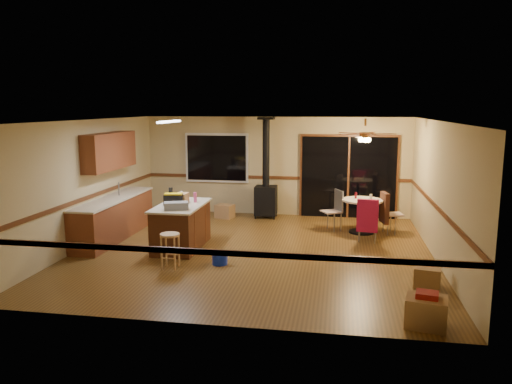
% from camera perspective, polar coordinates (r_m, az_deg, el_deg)
% --- Properties ---
extents(floor, '(7.00, 7.00, 0.00)m').
position_cam_1_polar(floor, '(10.11, -0.28, -6.72)').
color(floor, brown).
rests_on(floor, ground).
extents(ceiling, '(7.00, 7.00, 0.00)m').
position_cam_1_polar(ceiling, '(9.69, -0.30, 8.18)').
color(ceiling, silver).
rests_on(ceiling, ground).
extents(wall_back, '(7.00, 0.00, 7.00)m').
position_cam_1_polar(wall_back, '(13.25, 2.29, 2.96)').
color(wall_back, tan).
rests_on(wall_back, ground).
extents(wall_front, '(7.00, 0.00, 7.00)m').
position_cam_1_polar(wall_front, '(6.46, -5.59, -4.34)').
color(wall_front, tan).
rests_on(wall_front, ground).
extents(wall_left, '(0.00, 7.00, 7.00)m').
position_cam_1_polar(wall_left, '(10.96, -18.63, 1.02)').
color(wall_left, tan).
rests_on(wall_left, ground).
extents(wall_right, '(0.00, 7.00, 7.00)m').
position_cam_1_polar(wall_right, '(9.85, 20.20, -0.00)').
color(wall_right, tan).
rests_on(wall_right, ground).
extents(chair_rail, '(7.00, 7.00, 0.08)m').
position_cam_1_polar(chair_rail, '(9.87, -0.29, -1.15)').
color(chair_rail, '#512A14').
rests_on(chair_rail, ground).
extents(window, '(1.72, 0.10, 1.32)m').
position_cam_1_polar(window, '(13.47, -4.52, 3.91)').
color(window, black).
rests_on(window, ground).
extents(sliding_door, '(2.52, 0.10, 2.10)m').
position_cam_1_polar(sliding_door, '(13.13, 10.51, 1.64)').
color(sliding_door, black).
rests_on(sliding_door, ground).
extents(lower_cabinets, '(0.60, 3.00, 0.86)m').
position_cam_1_polar(lower_cabinets, '(11.42, -15.89, -2.94)').
color(lower_cabinets, brown).
rests_on(lower_cabinets, ground).
extents(countertop, '(0.64, 3.04, 0.04)m').
position_cam_1_polar(countertop, '(11.33, -16.00, -0.72)').
color(countertop, beige).
rests_on(countertop, lower_cabinets).
extents(upper_cabinets, '(0.35, 2.00, 0.80)m').
position_cam_1_polar(upper_cabinets, '(11.43, -16.37, 4.51)').
color(upper_cabinets, brown).
rests_on(upper_cabinets, ground).
extents(kitchen_island, '(0.88, 1.68, 0.90)m').
position_cam_1_polar(kitchen_island, '(10.34, -8.52, -3.85)').
color(kitchen_island, '#442111').
rests_on(kitchen_island, ground).
extents(wood_stove, '(0.55, 0.50, 2.52)m').
position_cam_1_polar(wood_stove, '(12.91, 1.14, 0.23)').
color(wood_stove, black).
rests_on(wood_stove, ground).
extents(ceiling_fan, '(0.24, 0.24, 0.55)m').
position_cam_1_polar(ceiling_fan, '(11.42, 12.34, 6.25)').
color(ceiling_fan, brown).
rests_on(ceiling_fan, ceiling).
extents(fluorescent_strip, '(0.10, 1.20, 0.04)m').
position_cam_1_polar(fluorescent_strip, '(10.44, -9.89, 7.93)').
color(fluorescent_strip, white).
rests_on(fluorescent_strip, ceiling).
extents(toolbox_grey, '(0.52, 0.39, 0.14)m').
position_cam_1_polar(toolbox_grey, '(9.76, -9.10, -1.57)').
color(toolbox_grey, slate).
rests_on(toolbox_grey, kitchen_island).
extents(toolbox_black, '(0.41, 0.26, 0.21)m').
position_cam_1_polar(toolbox_black, '(10.21, -9.40, -0.88)').
color(toolbox_black, black).
rests_on(toolbox_black, kitchen_island).
extents(toolbox_yellow_lid, '(0.37, 0.24, 0.03)m').
position_cam_1_polar(toolbox_yellow_lid, '(10.19, -9.42, -0.23)').
color(toolbox_yellow_lid, gold).
rests_on(toolbox_yellow_lid, toolbox_black).
extents(box_on_island, '(0.23, 0.32, 0.21)m').
position_cam_1_polar(box_on_island, '(10.37, -8.48, -0.70)').
color(box_on_island, olive).
rests_on(box_on_island, kitchen_island).
extents(bottle_dark, '(0.09, 0.09, 0.29)m').
position_cam_1_polar(bottle_dark, '(10.62, -9.71, -0.27)').
color(bottle_dark, black).
rests_on(bottle_dark, kitchen_island).
extents(bottle_pink, '(0.07, 0.07, 0.21)m').
position_cam_1_polar(bottle_pink, '(10.42, -6.97, -0.61)').
color(bottle_pink, '#D84C8C').
rests_on(bottle_pink, kitchen_island).
extents(bottle_white, '(0.07, 0.07, 0.18)m').
position_cam_1_polar(bottle_white, '(10.75, -8.49, -0.40)').
color(bottle_white, white).
rests_on(bottle_white, kitchen_island).
extents(bar_stool, '(0.44, 0.44, 0.64)m').
position_cam_1_polar(bar_stool, '(9.09, -9.78, -6.67)').
color(bar_stool, tan).
rests_on(bar_stool, floor).
extents(blue_bucket, '(0.34, 0.34, 0.24)m').
position_cam_1_polar(blue_bucket, '(9.27, -4.15, -7.54)').
color(blue_bucket, '#0E27C5').
rests_on(blue_bucket, floor).
extents(dining_table, '(0.92, 0.92, 0.78)m').
position_cam_1_polar(dining_table, '(11.64, 12.04, -2.03)').
color(dining_table, black).
rests_on(dining_table, ground).
extents(glass_red, '(0.06, 0.06, 0.14)m').
position_cam_1_polar(glass_red, '(11.67, 11.34, -0.37)').
color(glass_red, '#590C14').
rests_on(glass_red, dining_table).
extents(glass_cream, '(0.07, 0.07, 0.14)m').
position_cam_1_polar(glass_cream, '(11.54, 13.00, -0.57)').
color(glass_cream, beige).
rests_on(glass_cream, dining_table).
extents(chair_left, '(0.55, 0.54, 0.51)m').
position_cam_1_polar(chair_left, '(11.76, 9.06, -1.53)').
color(chair_left, gray).
rests_on(chair_left, ground).
extents(chair_near, '(0.48, 0.52, 0.70)m').
position_cam_1_polar(chair_near, '(10.77, 12.63, -2.65)').
color(chair_near, gray).
rests_on(chair_near, ground).
extents(chair_right, '(0.54, 0.51, 0.70)m').
position_cam_1_polar(chair_right, '(11.68, 14.60, -1.77)').
color(chair_right, gray).
rests_on(chair_right, ground).
extents(box_under_window, '(0.52, 0.46, 0.35)m').
position_cam_1_polar(box_under_window, '(13.00, -3.59, -2.21)').
color(box_under_window, olive).
rests_on(box_under_window, floor).
extents(box_corner_a, '(0.60, 0.54, 0.40)m').
position_cam_1_polar(box_corner_a, '(7.11, 18.87, -12.84)').
color(box_corner_a, olive).
rests_on(box_corner_a, floor).
extents(box_corner_b, '(0.46, 0.42, 0.33)m').
position_cam_1_polar(box_corner_b, '(8.57, 18.98, -9.18)').
color(box_corner_b, olive).
rests_on(box_corner_b, floor).
extents(box_small_red, '(0.33, 0.29, 0.08)m').
position_cam_1_polar(box_small_red, '(7.03, 18.98, -11.05)').
color(box_small_red, maroon).
rests_on(box_small_red, box_corner_a).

